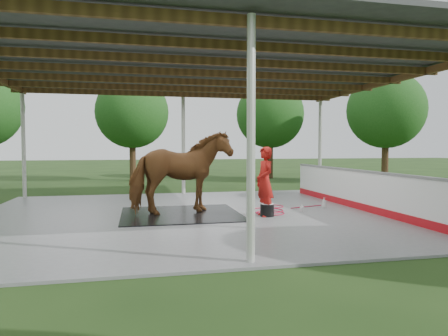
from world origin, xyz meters
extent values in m
plane|color=#1E3814|center=(0.00, 0.00, 0.00)|extent=(100.00, 100.00, 0.00)
cube|color=slate|center=(0.00, 0.00, 0.03)|extent=(12.00, 10.00, 0.05)
cylinder|color=beige|center=(0.00, -4.70, 1.98)|extent=(0.14, 0.14, 3.85)
cylinder|color=beige|center=(-5.70, 4.70, 1.98)|extent=(0.14, 0.14, 3.85)
cylinder|color=beige|center=(0.00, 4.70, 1.98)|extent=(0.14, 0.14, 3.85)
cylinder|color=beige|center=(5.70, 4.70, 1.98)|extent=(0.14, 0.14, 3.85)
cube|color=brown|center=(0.00, -4.50, 3.85)|extent=(12.00, 0.10, 0.18)
cube|color=brown|center=(0.00, -3.00, 3.85)|extent=(12.00, 0.10, 0.18)
cube|color=brown|center=(0.00, -1.50, 3.85)|extent=(12.00, 0.10, 0.18)
cube|color=brown|center=(0.00, 0.00, 3.85)|extent=(12.00, 0.10, 0.18)
cube|color=brown|center=(0.00, 1.50, 3.85)|extent=(12.00, 0.10, 0.18)
cube|color=brown|center=(0.00, 3.00, 3.85)|extent=(12.00, 0.10, 0.18)
cube|color=brown|center=(0.00, 4.50, 3.85)|extent=(12.00, 0.10, 0.18)
cube|color=brown|center=(5.70, 0.00, 3.85)|extent=(0.12, 10.00, 0.18)
cube|color=#38383A|center=(0.00, 0.00, 4.05)|extent=(12.60, 10.60, 0.10)
cube|color=#B30E17|center=(4.59, 0.00, 0.15)|extent=(0.14, 8.00, 0.20)
cube|color=white|center=(4.60, 0.00, 0.65)|extent=(0.12, 8.00, 1.00)
cube|color=slate|center=(4.60, 0.00, 1.17)|extent=(0.16, 8.00, 0.06)
cylinder|color=#382314|center=(-2.00, 12.00, 1.10)|extent=(0.36, 0.36, 2.20)
sphere|color=#194714|center=(-2.00, 12.00, 3.80)|extent=(4.00, 4.00, 4.00)
cylinder|color=#382314|center=(6.00, 12.00, 1.10)|extent=(0.36, 0.36, 2.20)
sphere|color=#194714|center=(6.00, 12.00, 3.80)|extent=(4.00, 4.00, 4.00)
cylinder|color=#382314|center=(11.00, 8.00, 1.10)|extent=(0.36, 0.36, 2.20)
sphere|color=#194714|center=(11.00, 8.00, 3.80)|extent=(4.00, 4.00, 4.00)
cube|color=black|center=(-0.61, -0.04, 0.06)|extent=(3.14, 2.94, 0.02)
imported|color=brown|center=(-0.61, -0.04, 1.19)|extent=(2.87, 1.84, 2.23)
imported|color=#B31813|center=(1.51, -0.77, 0.96)|extent=(0.51, 0.71, 1.82)
cylinder|color=black|center=(1.57, -0.81, 0.21)|extent=(0.36, 0.36, 0.32)
cylinder|color=white|center=(1.57, -0.81, 0.37)|extent=(0.33, 0.33, 0.03)
imported|color=silver|center=(3.67, 0.17, 0.21)|extent=(0.17, 0.17, 0.31)
imported|color=#338CD8|center=(2.78, -0.26, 0.15)|extent=(0.11, 0.11, 0.20)
torus|color=#BD0D31|center=(1.83, 0.05, 0.06)|extent=(0.96, 0.96, 0.02)
torus|color=#BD0D31|center=(1.80, -0.38, 0.06)|extent=(0.78, 0.78, 0.02)
torus|color=#BD0D31|center=(2.28, 0.75, 0.06)|extent=(0.63, 0.63, 0.02)
cylinder|color=#BD0D31|center=(3.24, 0.47, 0.06)|extent=(1.16, 0.40, 0.02)
camera|label=1|loc=(-1.73, -10.70, 1.86)|focal=32.00mm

